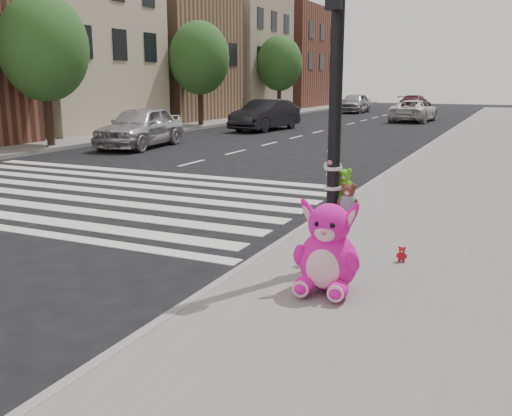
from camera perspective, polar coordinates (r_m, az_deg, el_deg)
The scene contains 19 objects.
ground at distance 7.35m, azimuth -17.11°, elevation -7.99°, with size 120.00×120.00×0.00m, color black.
sidewalk_far at distance 31.06m, azimuth -11.12°, elevation 7.93°, with size 6.00×80.00×0.14m, color slate.
curb_edge at distance 15.57m, azimuth 12.96°, elevation 3.30°, with size 0.12×80.00×0.15m, color gray.
crosswalk at distance 14.01m, azimuth -16.71°, elevation 1.80°, with size 11.00×6.00×0.01m, color silver, non-canonical shape.
bld_far_b at distance 30.06m, azimuth -18.35°, elevation 17.77°, with size 6.00×8.00×11.00m, color beige.
bld_far_c at distance 37.07m, azimuth -8.36°, elevation 14.85°, with size 6.00×8.00×8.00m, color #90674D.
bld_far_d at distance 44.93m, azimuth -1.87°, elevation 15.85°, with size 6.00×8.00×10.00m, color #A18C7B.
bld_far_e at distance 54.94m, azimuth 3.49°, elevation 14.74°, with size 6.00×10.00×9.00m, color brown.
signal_pole at distance 7.21m, azimuth 8.06°, elevation 6.89°, with size 0.67×0.49×4.00m.
tree_far_a at distance 22.63m, azimuth -20.46°, elevation 14.77°, with size 3.20×3.20×5.44m.
tree_far_b at distance 31.40m, azimuth -5.67°, elevation 14.69°, with size 3.20×3.20×5.44m.
tree_far_c at distance 41.25m, azimuth 2.35°, elevation 14.25°, with size 3.20×3.20×5.44m.
pink_bunny at distance 6.58m, azimuth 7.18°, elevation -4.56°, with size 0.77×0.83×1.09m.
red_teddy at distance 7.90m, azimuth 14.37°, elevation -4.49°, with size 0.15×0.10×0.21m, color red, non-canonical shape.
car_silver_far at distance 22.35m, azimuth -11.48°, elevation 7.97°, with size 1.84×4.58×1.56m, color #BCBCC1.
car_dark_far at distance 29.38m, azimuth 0.96°, elevation 9.28°, with size 1.64×4.69×1.55m, color black.
car_white_near at distance 37.00m, azimuth 15.50°, elevation 9.35°, with size 2.18×4.73×1.32m, color silver.
car_maroon_near at distance 49.16m, azimuth 15.59°, elevation 10.07°, with size 1.85×4.54×1.32m, color #51171F.
car_silver_deep at distance 45.87m, azimuth 9.82°, elevation 10.31°, with size 1.80×4.46×1.52m, color #A7A6AB.
Camera 1 is at (4.71, -5.05, 2.53)m, focal length 40.00 mm.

